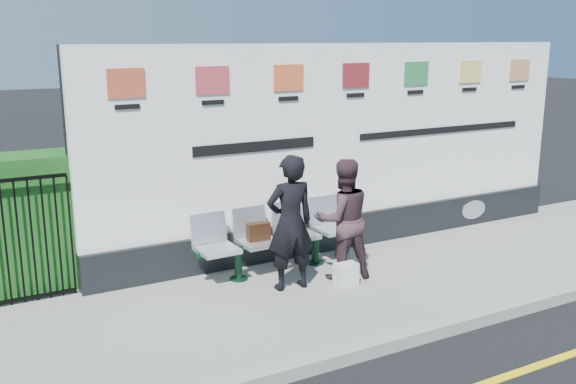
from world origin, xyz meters
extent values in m
plane|color=black|center=(0.00, 0.00, 0.00)|extent=(80.00, 80.00, 0.00)
cube|color=gray|center=(0.00, 2.50, 0.06)|extent=(14.00, 3.00, 0.12)
cube|color=gray|center=(0.00, 1.00, 0.07)|extent=(14.00, 0.18, 0.14)
cube|color=yellow|center=(0.00, 0.00, 0.00)|extent=(14.00, 0.10, 0.01)
cube|color=black|center=(0.50, 3.85, 0.37)|extent=(8.00, 0.30, 0.50)
cube|color=white|center=(0.50, 3.85, 1.87)|extent=(8.00, 0.14, 2.50)
imported|color=black|center=(-1.14, 2.74, 0.97)|extent=(0.65, 0.45, 1.71)
imported|color=#3C272E|center=(-0.36, 2.74, 0.91)|extent=(0.87, 0.73, 1.59)
cube|color=black|center=(-1.29, 3.32, 0.73)|extent=(0.31, 0.15, 0.24)
cube|color=silver|center=(-0.48, 2.47, 0.27)|extent=(0.29, 0.18, 0.29)
camera|label=1|loc=(-4.80, -3.90, 3.20)|focal=40.00mm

